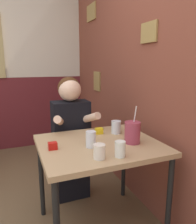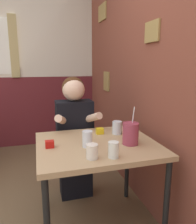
% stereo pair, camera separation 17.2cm
% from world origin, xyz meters
% --- Properties ---
extents(brick_wall_right, '(0.08, 4.49, 2.70)m').
position_xyz_m(brick_wall_right, '(1.45, 1.25, 1.35)').
color(brick_wall_right, brown).
rests_on(brick_wall_right, ground_plane).
extents(main_table, '(0.87, 0.75, 0.73)m').
position_xyz_m(main_table, '(0.91, 0.39, 0.65)').
color(main_table, tan).
rests_on(main_table, ground_plane).
extents(person_seated, '(0.42, 0.41, 1.19)m').
position_xyz_m(person_seated, '(0.83, 0.90, 0.63)').
color(person_seated, black).
rests_on(person_seated, ground_plane).
extents(cocktail_pitcher, '(0.12, 0.12, 0.28)m').
position_xyz_m(cocktail_pitcher, '(1.14, 0.30, 0.81)').
color(cocktail_pitcher, '#99384C').
rests_on(cocktail_pitcher, main_table).
extents(glass_near_pitcher, '(0.07, 0.07, 0.11)m').
position_xyz_m(glass_near_pitcher, '(0.83, 0.33, 0.79)').
color(glass_near_pitcher, silver).
rests_on(glass_near_pitcher, main_table).
extents(glass_center, '(0.07, 0.07, 0.10)m').
position_xyz_m(glass_center, '(0.94, 0.11, 0.78)').
color(glass_center, silver).
rests_on(glass_center, main_table).
extents(glass_far_side, '(0.07, 0.07, 0.09)m').
position_xyz_m(glass_far_side, '(0.81, 0.13, 0.77)').
color(glass_far_side, silver).
rests_on(glass_far_side, main_table).
extents(glass_by_brick, '(0.08, 0.08, 0.11)m').
position_xyz_m(glass_by_brick, '(1.13, 0.55, 0.78)').
color(glass_by_brick, silver).
rests_on(glass_by_brick, main_table).
extents(condiment_ketchup, '(0.06, 0.04, 0.05)m').
position_xyz_m(condiment_ketchup, '(0.57, 0.38, 0.75)').
color(condiment_ketchup, '#B7140F').
rests_on(condiment_ketchup, main_table).
extents(condiment_mustard, '(0.06, 0.04, 0.05)m').
position_xyz_m(condiment_mustard, '(0.99, 0.58, 0.75)').
color(condiment_mustard, yellow).
rests_on(condiment_mustard, main_table).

